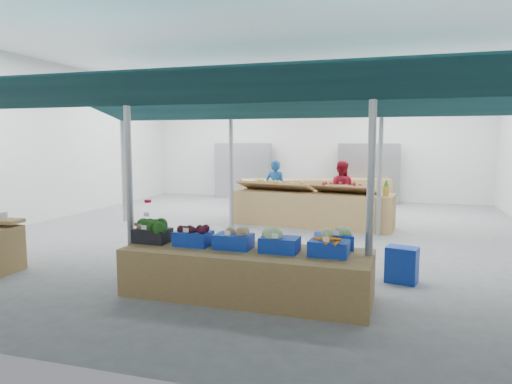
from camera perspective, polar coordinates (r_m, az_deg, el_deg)
floor at (r=10.53m, az=1.14°, el=-5.19°), size 13.00×13.00×0.00m
hall at (r=11.72m, az=3.07°, el=8.99°), size 13.00×13.00×13.00m
pole_grid at (r=8.44m, az=2.91°, el=4.31°), size 10.00×4.60×3.00m
awnings at (r=8.46m, az=2.95°, el=10.88°), size 9.50×7.08×0.30m
back_shelving_left at (r=16.82m, az=-1.61°, el=2.63°), size 2.00×0.50×2.00m
back_shelving_right at (r=16.00m, az=13.90°, el=2.24°), size 2.00×0.50×2.00m
veg_counter at (r=6.33m, az=-1.20°, el=-10.06°), size 3.38×1.19×0.65m
fruit_counter at (r=11.46m, az=6.93°, el=-2.12°), size 4.05×1.33×0.85m
far_counter at (r=15.06m, az=7.47°, el=-0.03°), size 4.83×2.83×0.87m
crate_stack at (r=7.28m, az=17.77°, el=-8.64°), size 0.51×0.41×0.54m
vendor_left at (r=12.73m, az=2.46°, el=0.45°), size 0.61×0.43×1.59m
vendor_right at (r=12.41m, az=10.55°, el=0.20°), size 0.83×0.67×1.59m
crate_broccoli at (r=6.81m, az=-12.83°, el=-4.84°), size 0.51×0.41×0.35m
crate_beets at (r=6.51m, az=-7.85°, el=-5.48°), size 0.51×0.41×0.29m
crate_celeriac at (r=6.28m, az=-2.83°, el=-5.77°), size 0.51×0.41×0.31m
crate_cabbage at (r=6.08m, az=2.98°, el=-6.04°), size 0.51×0.41×0.35m
crate_carrots at (r=5.96m, az=9.10°, el=-6.83°), size 0.51×0.41×0.29m
sparrow at (r=6.78m, az=-14.44°, el=-4.17°), size 0.12×0.09×0.11m
pole_ribbon at (r=7.97m, az=-13.39°, el=-1.27°), size 0.12×0.12×0.28m
apple_heap_yellow at (r=11.58m, az=2.33°, el=0.96°), size 2.00×1.05×0.27m
apple_heap_red at (r=11.11m, az=10.85°, el=0.62°), size 1.61×0.98×0.27m
pineapple at (r=10.96m, az=15.95°, el=0.49°), size 0.14×0.14×0.39m
crate_extra at (r=6.36m, az=9.68°, el=-5.67°), size 0.57×0.46×0.32m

